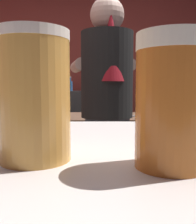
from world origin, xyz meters
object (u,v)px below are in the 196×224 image
bartender (107,108)px  chefs_knife (139,116)px  bottle_olive_oil (70,85)px  bottle_vinegar (98,84)px  bottle_hot_sauce (90,83)px  pint_glass_near (171,102)px  bottle_soy (101,84)px  pint_glass_far (35,97)px  knife_block (183,103)px  mixing_bowl (49,113)px

bartender → chefs_knife: bartender is taller
bottle_olive_oil → bottle_vinegar: (0.36, 0.13, 0.02)m
chefs_knife → bottle_hot_sauce: (-0.43, 1.22, 0.29)m
bartender → pint_glass_near: (0.01, -1.41, 0.13)m
bottle_olive_oil → bottle_soy: 0.39m
chefs_knife → pint_glass_near: 1.85m
bartender → pint_glass_far: bartender is taller
knife_block → bottle_hot_sauce: (-0.81, 1.17, 0.19)m
knife_block → bottle_vinegar: bottle_vinegar is taller
chefs_knife → bottle_hot_sauce: size_ratio=0.92×
bottle_vinegar → knife_block: bearing=-60.1°
mixing_bowl → bottle_hot_sauce: (0.30, 1.23, 0.27)m
bartender → chefs_knife: size_ratio=7.06×
pint_glass_far → knife_block: bearing=66.5°
pint_glass_far → bottle_hot_sauce: bottle_hot_sauce is taller
bartender → knife_block: bartender is taller
bottle_hot_sauce → bottle_olive_oil: bearing=-164.0°
pint_glass_far → bottle_soy: bearing=87.7°
mixing_bowl → pint_glass_far: bearing=-79.8°
pint_glass_far → bottle_olive_oil: (-0.27, 2.93, 0.03)m
bottle_vinegar → bottle_hot_sauce: bottle_hot_sauce is taller
chefs_knife → bottle_olive_oil: 1.36m
chefs_knife → bottle_hot_sauce: bearing=96.6°
mixing_bowl → chefs_knife: size_ratio=0.87×
bartender → mixing_bowl: bearing=37.6°
bottle_olive_oil → bottle_vinegar: bearing=19.7°
mixing_bowl → pint_glass_far: size_ratio=1.46×
bottle_soy → knife_block: bearing=-58.2°
bottle_vinegar → bottle_hot_sauce: 0.12m
pint_glass_near → bottle_olive_oil: bottle_olive_oil is taller
pint_glass_far → bottle_hot_sauce: (-0.02, 3.01, 0.07)m
bottle_soy → bottle_vinegar: bearing=100.7°
pint_glass_near → bottle_soy: size_ratio=0.62×
pint_glass_near → bottle_soy: bottle_soy is taller
mixing_bowl → bottle_vinegar: bottle_vinegar is taller
knife_block → pint_glass_near: size_ratio=2.07×
bottle_olive_oil → mixing_bowl: bearing=-92.5°
knife_block → pint_glass_far: size_ratio=1.95×
chefs_knife → pint_glass_near: (-0.27, -1.81, 0.22)m
mixing_bowl → bottle_olive_oil: bearing=87.5°
chefs_knife → bottle_vinegar: 1.35m
bartender → knife_block: (0.66, 0.46, 0.00)m
knife_block → pint_glass_near: bearing=-109.3°
pint_glass_near → bottle_vinegar: 3.09m
bottle_vinegar → bottle_soy: (0.02, -0.13, -0.01)m
pint_glass_near → bottle_hot_sauce: 3.04m
bartender → bottle_hot_sauce: 1.64m
pint_glass_far → mixing_bowl: bearing=100.2°
chefs_knife → bottle_soy: 1.22m
knife_block → bottle_hot_sauce: bearing=124.8°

